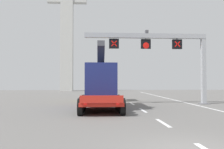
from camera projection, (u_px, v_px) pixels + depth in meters
The scene contains 5 objects.
lane_markings at pixel (123, 98), 32.37m from camera, with size 0.20×64.09×0.01m.
edge_line_right at pixel (209, 108), 20.00m from camera, with size 0.20×63.00×0.01m, color silver.
overhead_lane_gantry at pixel (162, 47), 23.66m from camera, with size 11.94×0.90×7.08m.
heavy_haul_truck_red at pixel (100, 83), 23.09m from camera, with size 3.06×14.08×5.30m.
bridge_pylon_distant at pixel (67, 16), 56.98m from camera, with size 9.00×2.00×33.96m.
Camera 1 is at (-2.90, -7.54, 2.16)m, focal length 39.55 mm.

